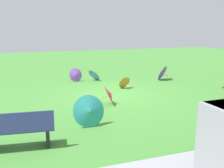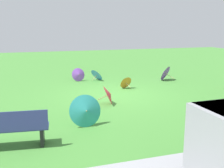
{
  "view_description": "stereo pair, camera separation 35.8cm",
  "coord_description": "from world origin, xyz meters",
  "px_view_note": "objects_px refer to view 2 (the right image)",
  "views": [
    {
      "loc": [
        3.62,
        10.01,
        2.75
      ],
      "look_at": [
        0.27,
        0.63,
        0.6
      ],
      "focal_mm": 43.38,
      "sensor_mm": 36.0,
      "label": 1
    },
    {
      "loc": [
        3.28,
        10.13,
        2.75
      ],
      "look_at": [
        0.27,
        0.63,
        0.6
      ],
      "focal_mm": 43.38,
      "sensor_mm": 36.0,
      "label": 2
    }
  ],
  "objects_px": {
    "parasol_orange_0": "(125,82)",
    "park_bench": "(13,129)",
    "parasol_purple_0": "(164,73)",
    "parasol_blue_0": "(98,74)",
    "parasol_purple_1": "(79,75)",
    "parasol_red_0": "(109,94)",
    "parasol_teal_0": "(86,111)"
  },
  "relations": [
    {
      "from": "parasol_teal_0",
      "to": "parasol_orange_0",
      "type": "relative_size",
      "value": 1.45
    },
    {
      "from": "park_bench",
      "to": "parasol_blue_0",
      "type": "height_order",
      "value": "park_bench"
    },
    {
      "from": "parasol_purple_0",
      "to": "parasol_teal_0",
      "type": "xyz_separation_m",
      "value": [
        5.24,
        5.22,
        0.06
      ]
    },
    {
      "from": "parasol_purple_1",
      "to": "park_bench",
      "type": "bearing_deg",
      "value": 68.08
    },
    {
      "from": "parasol_blue_0",
      "to": "parasol_red_0",
      "type": "relative_size",
      "value": 1.07
    },
    {
      "from": "park_bench",
      "to": "parasol_purple_0",
      "type": "height_order",
      "value": "park_bench"
    },
    {
      "from": "parasol_teal_0",
      "to": "parasol_purple_1",
      "type": "bearing_deg",
      "value": -98.89
    },
    {
      "from": "parasol_blue_0",
      "to": "parasol_teal_0",
      "type": "bearing_deg",
      "value": 72.57
    },
    {
      "from": "parasol_purple_0",
      "to": "parasol_blue_0",
      "type": "xyz_separation_m",
      "value": [
        3.3,
        -0.97,
        -0.06
      ]
    },
    {
      "from": "parasol_blue_0",
      "to": "parasol_purple_0",
      "type": "bearing_deg",
      "value": 163.53
    },
    {
      "from": "park_bench",
      "to": "parasol_blue_0",
      "type": "xyz_separation_m",
      "value": [
        -3.82,
        -7.01,
        -0.14
      ]
    },
    {
      "from": "parasol_purple_0",
      "to": "parasol_purple_1",
      "type": "distance_m",
      "value": 4.39
    },
    {
      "from": "parasol_blue_0",
      "to": "parasol_purple_1",
      "type": "height_order",
      "value": "parasol_purple_1"
    },
    {
      "from": "parasol_red_0",
      "to": "parasol_purple_1",
      "type": "height_order",
      "value": "parasol_red_0"
    },
    {
      "from": "parasol_purple_1",
      "to": "parasol_blue_0",
      "type": "bearing_deg",
      "value": 174.9
    },
    {
      "from": "parasol_teal_0",
      "to": "parasol_purple_0",
      "type": "bearing_deg",
      "value": -135.09
    },
    {
      "from": "park_bench",
      "to": "parasol_purple_1",
      "type": "relative_size",
      "value": 2.3
    },
    {
      "from": "parasol_purple_1",
      "to": "parasol_purple_0",
      "type": "bearing_deg",
      "value": 166.02
    },
    {
      "from": "park_bench",
      "to": "parasol_purple_0",
      "type": "relative_size",
      "value": 1.8
    },
    {
      "from": "park_bench",
      "to": "parasol_red_0",
      "type": "distance_m",
      "value": 4.14
    },
    {
      "from": "parasol_teal_0",
      "to": "parasol_red_0",
      "type": "xyz_separation_m",
      "value": [
        -1.25,
        -1.9,
        -0.1
      ]
    },
    {
      "from": "parasol_orange_0",
      "to": "park_bench",
      "type": "bearing_deg",
      "value": 47.14
    },
    {
      "from": "parasol_red_0",
      "to": "parasol_purple_1",
      "type": "bearing_deg",
      "value": -86.49
    },
    {
      "from": "park_bench",
      "to": "parasol_purple_0",
      "type": "distance_m",
      "value": 9.33
    },
    {
      "from": "park_bench",
      "to": "parasol_red_0",
      "type": "xyz_separation_m",
      "value": [
        -3.12,
        -2.71,
        -0.11
      ]
    },
    {
      "from": "parasol_purple_0",
      "to": "parasol_orange_0",
      "type": "height_order",
      "value": "parasol_purple_0"
    },
    {
      "from": "parasol_blue_0",
      "to": "parasol_purple_1",
      "type": "bearing_deg",
      "value": -5.1
    },
    {
      "from": "parasol_red_0",
      "to": "parasol_purple_1",
      "type": "distance_m",
      "value": 4.4
    },
    {
      "from": "park_bench",
      "to": "parasol_blue_0",
      "type": "bearing_deg",
      "value": -118.57
    },
    {
      "from": "parasol_red_0",
      "to": "parasol_purple_1",
      "type": "relative_size",
      "value": 1.13
    },
    {
      "from": "parasol_orange_0",
      "to": "parasol_red_0",
      "type": "bearing_deg",
      "value": 56.98
    },
    {
      "from": "parasol_purple_0",
      "to": "parasol_orange_0",
      "type": "distance_m",
      "value": 2.8
    }
  ]
}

